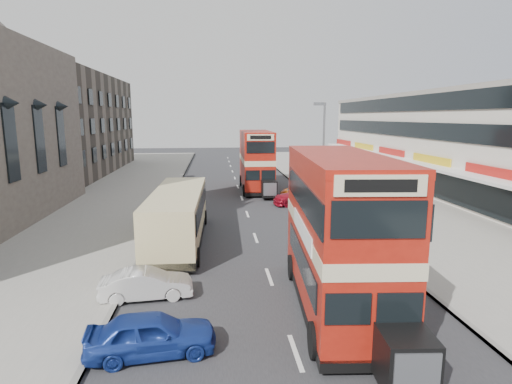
# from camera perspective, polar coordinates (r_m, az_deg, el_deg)

# --- Properties ---
(ground) EXTENTS (160.00, 160.00, 0.00)m
(ground) POSITION_cam_1_polar(r_m,az_deg,el_deg) (16.87, 2.75, -14.14)
(ground) COLOR #28282B
(ground) RESTS_ON ground
(road_surface) EXTENTS (12.00, 90.00, 0.01)m
(road_surface) POSITION_cam_1_polar(r_m,az_deg,el_deg) (35.94, -1.97, -0.86)
(road_surface) COLOR #28282B
(road_surface) RESTS_ON ground
(pavement_right) EXTENTS (12.00, 90.00, 0.15)m
(pavement_right) POSITION_cam_1_polar(r_m,az_deg,el_deg) (38.61, 16.09, -0.38)
(pavement_right) COLOR gray
(pavement_right) RESTS_ON ground
(pavement_left) EXTENTS (12.00, 90.00, 0.15)m
(pavement_left) POSITION_cam_1_polar(r_m,az_deg,el_deg) (37.13, -20.79, -1.06)
(pavement_left) COLOR gray
(pavement_left) RESTS_ON ground
(kerb_left) EXTENTS (0.20, 90.00, 0.16)m
(kerb_left) POSITION_cam_1_polar(r_m,az_deg,el_deg) (36.05, -11.69, -0.93)
(kerb_left) COLOR gray
(kerb_left) RESTS_ON ground
(kerb_right) EXTENTS (0.20, 90.00, 0.16)m
(kerb_right) POSITION_cam_1_polar(r_m,az_deg,el_deg) (36.83, 7.54, -0.56)
(kerb_right) COLOR gray
(kerb_right) RESTS_ON ground
(brick_terrace) EXTENTS (14.00, 28.00, 12.00)m
(brick_terrace) POSITION_cam_1_polar(r_m,az_deg,el_deg) (56.70, -26.40, 8.29)
(brick_terrace) COLOR #66594C
(brick_terrace) RESTS_ON ground
(commercial_row) EXTENTS (9.90, 46.20, 9.30)m
(commercial_row) POSITION_cam_1_polar(r_m,az_deg,el_deg) (43.40, 25.26, 6.34)
(commercial_row) COLOR beige
(commercial_row) RESTS_ON ground
(street_lamp) EXTENTS (1.00, 0.20, 8.12)m
(street_lamp) POSITION_cam_1_polar(r_m,az_deg,el_deg) (34.41, 9.18, 6.55)
(street_lamp) COLOR slate
(street_lamp) RESTS_ON ground
(bus_main) EXTENTS (3.42, 10.18, 5.51)m
(bus_main) POSITION_cam_1_polar(r_m,az_deg,el_deg) (15.18, 11.37, -5.48)
(bus_main) COLOR black
(bus_main) RESTS_ON ground
(bus_second) EXTENTS (2.84, 9.95, 5.46)m
(bus_second) POSITION_cam_1_polar(r_m,az_deg,el_deg) (39.56, 0.04, 4.38)
(bus_second) COLOR black
(bus_second) RESTS_ON ground
(coach) EXTENTS (2.93, 10.42, 2.75)m
(coach) POSITION_cam_1_polar(r_m,az_deg,el_deg) (23.47, -10.70, -3.06)
(coach) COLOR black
(coach) RESTS_ON ground
(car_left_near) EXTENTS (3.96, 1.96, 1.30)m
(car_left_near) POSITION_cam_1_polar(r_m,az_deg,el_deg) (13.31, -14.22, -18.45)
(car_left_near) COLOR navy
(car_left_near) RESTS_ON ground
(car_left_front) EXTENTS (3.63, 1.57, 1.16)m
(car_left_front) POSITION_cam_1_polar(r_m,az_deg,el_deg) (17.00, -14.85, -12.17)
(car_left_front) COLOR silver
(car_left_front) RESTS_ON ground
(car_right_a) EXTENTS (5.08, 2.34, 1.44)m
(car_right_a) POSITION_cam_1_polar(r_m,az_deg,el_deg) (33.36, 6.61, -0.55)
(car_right_a) COLOR #A41023
(car_right_a) RESTS_ON ground
(car_right_b) EXTENTS (4.08, 2.26, 1.08)m
(car_right_b) POSITION_cam_1_polar(r_m,az_deg,el_deg) (36.37, 6.40, 0.07)
(car_right_b) COLOR #D16014
(car_right_b) RESTS_ON ground
(pedestrian_near) EXTENTS (0.76, 0.53, 2.00)m
(pedestrian_near) POSITION_cam_1_polar(r_m,az_deg,el_deg) (30.87, 14.05, -0.87)
(pedestrian_near) COLOR gray
(pedestrian_near) RESTS_ON pavement_right
(pedestrian_far) EXTENTS (1.09, 0.85, 1.73)m
(pedestrian_far) POSITION_cam_1_polar(r_m,az_deg,el_deg) (46.29, 7.37, 2.85)
(pedestrian_far) COLOR gray
(pedestrian_far) RESTS_ON pavement_right
(cyclist) EXTENTS (0.88, 2.03, 1.95)m
(cyclist) POSITION_cam_1_polar(r_m,az_deg,el_deg) (35.22, 4.83, -0.06)
(cyclist) COLOR gray
(cyclist) RESTS_ON ground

